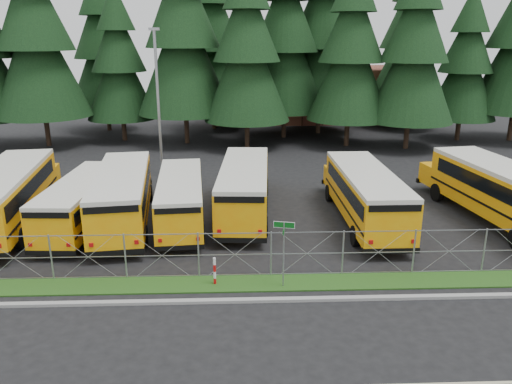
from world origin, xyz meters
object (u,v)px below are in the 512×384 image
at_px(bus_0, 11,197).
at_px(bus_1, 84,203).
at_px(street_sign, 284,240).
at_px(bus_east, 499,194).
at_px(bus_3, 181,199).
at_px(light_standard, 158,98).
at_px(bus_2, 123,197).
at_px(striped_bollard, 215,271).
at_px(bus_6, 364,196).
at_px(bus_4, 245,189).

bearing_deg(bus_0, bus_1, -11.70).
bearing_deg(bus_0, street_sign, -35.55).
height_order(bus_east, street_sign, bus_east).
height_order(bus_0, bus_3, bus_0).
bearing_deg(light_standard, bus_0, -123.55).
relative_size(bus_2, striped_bollard, 9.32).
bearing_deg(bus_1, light_standard, 78.41).
bearing_deg(bus_6, bus_1, -179.98).
xyz_separation_m(striped_bollard, light_standard, (-4.49, 16.88, 4.90)).
height_order(bus_3, striped_bollard, bus_3).
xyz_separation_m(bus_3, striped_bollard, (2.08, -7.17, -0.69)).
bearing_deg(bus_1, bus_3, 7.01).
height_order(bus_4, light_standard, light_standard).
xyz_separation_m(bus_1, bus_6, (14.79, 0.10, 0.16)).
bearing_deg(bus_1, bus_6, 3.33).
height_order(bus_4, street_sign, bus_4).
relative_size(bus_1, bus_4, 0.89).
bearing_deg(street_sign, striped_bollard, 173.94).
height_order(bus_0, striped_bollard, bus_0).
bearing_deg(light_standard, bus_4, -55.62).
bearing_deg(bus_6, bus_3, 178.13).
distance_m(bus_3, bus_east, 16.94).
bearing_deg(bus_1, street_sign, -32.92).
relative_size(street_sign, striped_bollard, 2.34).
distance_m(bus_0, bus_east, 25.82).
xyz_separation_m(bus_0, bus_1, (3.87, -0.31, -0.26)).
relative_size(bus_0, bus_6, 1.06).
bearing_deg(street_sign, bus_3, 122.84).
bearing_deg(bus_east, bus_3, 169.93).
height_order(bus_1, bus_east, bus_east).
distance_m(bus_3, bus_6, 9.78).
bearing_deg(bus_6, bus_2, 178.57).
bearing_deg(light_standard, bus_east, -28.13).
height_order(bus_east, light_standard, light_standard).
relative_size(bus_3, bus_6, 0.89).
height_order(bus_0, light_standard, light_standard).
xyz_separation_m(bus_3, bus_6, (9.77, -0.25, 0.16)).
height_order(bus_2, striped_bollard, bus_2).
bearing_deg(bus_1, bus_0, 178.36).
distance_m(bus_1, bus_4, 8.58).
height_order(bus_6, bus_east, bus_east).
xyz_separation_m(bus_1, bus_3, (5.02, 0.36, 0.00)).
height_order(bus_2, bus_east, bus_east).
bearing_deg(bus_east, bus_1, 171.35).
relative_size(bus_4, light_standard, 1.09).
xyz_separation_m(bus_0, bus_4, (12.31, 1.23, -0.10)).
bearing_deg(bus_east, bus_2, 170.31).
distance_m(bus_2, light_standard, 10.55).
bearing_deg(bus_3, light_standard, 99.18).
distance_m(bus_0, bus_3, 8.89).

